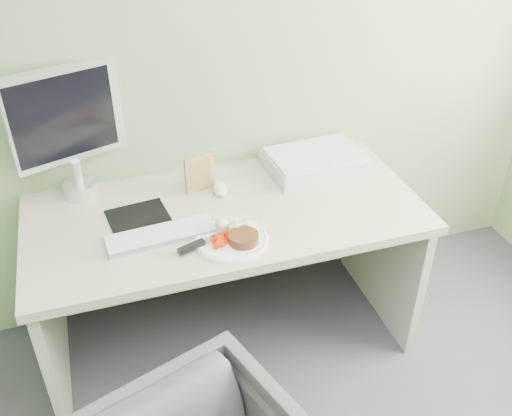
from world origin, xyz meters
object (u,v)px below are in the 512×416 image
object	(u,v)px
scanner	(316,161)
monitor	(68,126)
desk	(227,246)
plate	(232,240)

from	to	relation	value
scanner	monitor	xyz separation A→B (m)	(-1.03, 0.11, 0.28)
scanner	monitor	distance (m)	1.07
monitor	scanner	bearing A→B (deg)	-25.09
monitor	desk	bearing A→B (deg)	-48.76
desk	monitor	size ratio (longest dim) A/B	2.90
desk	scanner	world-z (taller)	scanner
desk	scanner	bearing A→B (deg)	23.21
desk	plate	xyz separation A→B (m)	(-0.03, -0.21, 0.19)
plate	scanner	world-z (taller)	scanner
plate	scanner	bearing A→B (deg)	38.90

